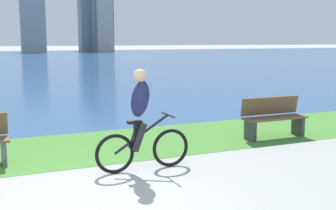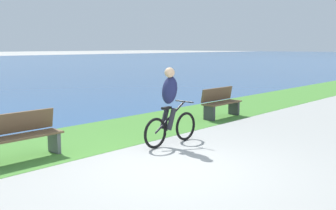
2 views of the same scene
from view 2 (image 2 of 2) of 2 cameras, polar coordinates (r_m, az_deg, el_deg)
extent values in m
plane|color=#9E9E99|center=(7.10, 1.24, -9.20)|extent=(300.00, 300.00, 0.00)
cube|color=#478433|center=(9.45, -13.59, -4.95)|extent=(120.00, 2.84, 0.01)
torus|color=black|center=(9.14, 2.54, -3.07)|extent=(0.66, 0.06, 0.66)
torus|color=black|center=(8.42, -1.82, -4.07)|extent=(0.66, 0.06, 0.66)
cylinder|color=black|center=(8.70, 0.34, -1.70)|extent=(0.97, 0.04, 0.62)
cylinder|color=black|center=(8.61, -0.21, -2.14)|extent=(0.04, 0.04, 0.48)
cube|color=black|center=(8.57, -0.21, -0.43)|extent=(0.24, 0.10, 0.05)
cylinder|color=black|center=(9.00, 2.36, 0.51)|extent=(0.03, 0.52, 0.03)
ellipsoid|color=#1E234C|center=(8.59, 0.23, 2.15)|extent=(0.40, 0.36, 0.65)
sphere|color=#D8AD84|center=(8.56, 0.24, 4.68)|extent=(0.22, 0.22, 0.22)
cylinder|color=#26262D|center=(8.71, -0.48, -1.88)|extent=(0.27, 0.11, 0.49)
cylinder|color=#26262D|center=(8.58, 0.50, -2.04)|extent=(0.27, 0.11, 0.49)
cube|color=brown|center=(8.08, -20.02, -4.24)|extent=(1.50, 0.45, 0.04)
cube|color=brown|center=(8.20, -20.74, -2.31)|extent=(1.50, 0.11, 0.40)
cube|color=#595960|center=(8.44, -16.02, -5.10)|extent=(0.08, 0.37, 0.45)
cube|color=brown|center=(12.16, 7.79, 0.31)|extent=(1.50, 0.45, 0.04)
cube|color=brown|center=(12.23, 7.07, 1.56)|extent=(1.50, 0.11, 0.40)
cube|color=#38383D|center=(12.72, 9.44, -0.39)|extent=(0.08, 0.37, 0.45)
cube|color=#38383D|center=(11.67, 5.95, -1.11)|extent=(0.08, 0.37, 0.45)
camera|label=1|loc=(4.00, 55.83, 5.04)|focal=46.52mm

